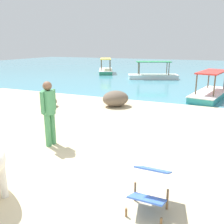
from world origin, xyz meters
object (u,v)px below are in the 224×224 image
object	(u,v)px
person_standing	(49,109)
boat_teal	(210,93)
boat_white	(153,75)
boat_green	(106,70)
deck_chair_near	(151,185)

from	to	relation	value
person_standing	boat_teal	size ratio (longest dim) A/B	0.42
person_standing	boat_teal	bearing A→B (deg)	69.58
person_standing	boat_white	distance (m)	13.45
boat_green	boat_teal	distance (m)	11.98
deck_chair_near	boat_teal	size ratio (longest dim) A/B	0.20
deck_chair_near	person_standing	xyz separation A→B (m)	(-2.94, 1.43, 0.56)
deck_chair_near	boat_teal	distance (m)	9.16
boat_green	boat_teal	xyz separation A→B (m)	(9.07, -7.83, 0.00)
boat_green	boat_white	bearing A→B (deg)	-138.34
person_standing	boat_teal	distance (m)	8.50
deck_chair_near	boat_green	distance (m)	18.99
person_standing	boat_green	distance (m)	16.53
boat_green	deck_chair_near	bearing A→B (deg)	-178.04
deck_chair_near	boat_green	world-z (taller)	boat_green
boat_white	boat_teal	size ratio (longest dim) A/B	1.00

